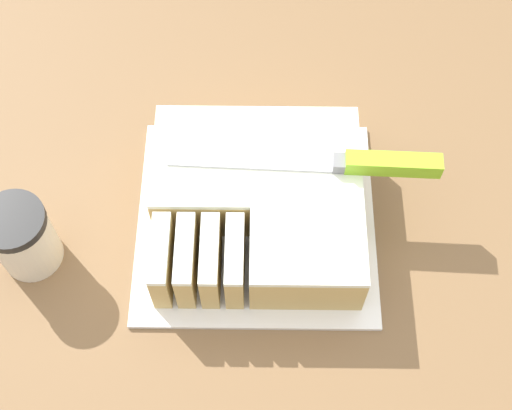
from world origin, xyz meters
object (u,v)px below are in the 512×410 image
knife (366,164)px  coffee_cup (23,237)px  cake (260,202)px  cake_board (256,221)px

knife → coffee_cup: knife is taller
knife → cake: bearing=14.2°
cake_board → cake: size_ratio=1.18×
cake_board → knife: bearing=13.3°
cake → coffee_cup: bearing=-169.1°
cake_board → cake: bearing=44.6°
cake → coffee_cup: 0.28m
coffee_cup → knife: bearing=11.2°
cake_board → coffee_cup: size_ratio=3.02×
cake → knife: 0.14m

